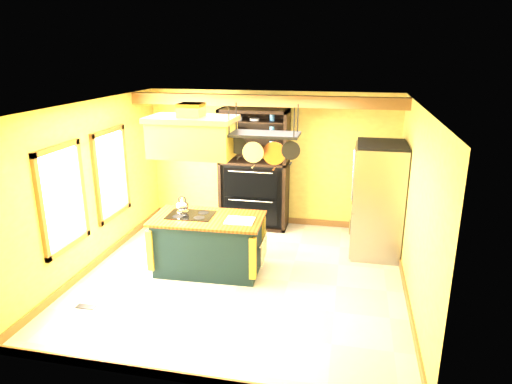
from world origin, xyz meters
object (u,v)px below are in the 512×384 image
at_px(kitchen_island, 208,244).
at_px(pot_rack, 264,140).
at_px(range_hood, 192,135).
at_px(refrigerator, 377,202).
at_px(hutch, 255,182).

xyz_separation_m(kitchen_island, pot_rack, (0.91, 0.00, 1.72)).
bearing_deg(kitchen_island, range_hood, 178.18).
xyz_separation_m(range_hood, refrigerator, (2.85, 1.28, -1.29)).
relative_size(pot_rack, hutch, 0.46).
height_order(kitchen_island, pot_rack, pot_rack).
relative_size(range_hood, hutch, 0.55).
height_order(range_hood, refrigerator, range_hood).
relative_size(refrigerator, hutch, 0.81).
height_order(pot_rack, hutch, pot_rack).
xyz_separation_m(kitchen_island, range_hood, (-0.20, -0.00, 1.76)).
distance_m(refrigerator, hutch, 2.50).
relative_size(kitchen_island, hutch, 0.75).
bearing_deg(range_hood, hutch, 76.82).
distance_m(pot_rack, hutch, 2.56).
height_order(kitchen_island, refrigerator, refrigerator).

